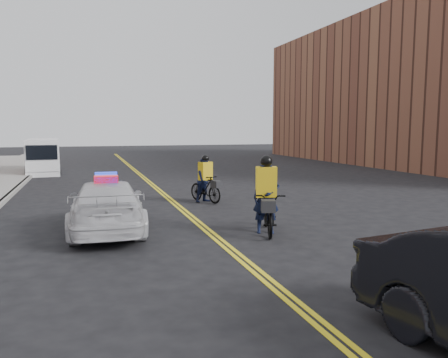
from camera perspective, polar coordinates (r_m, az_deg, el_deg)
name	(u,v)px	position (r m, az deg, el deg)	size (l,w,h in m)	color
ground	(222,243)	(10.57, -0.20, -8.39)	(120.00, 120.00, 0.00)	black
center_line_left	(162,195)	(18.19, -8.05, -2.06)	(0.10, 60.00, 0.01)	yellow
center_line_right	(166,195)	(18.22, -7.55, -2.04)	(0.10, 60.00, 0.01)	yellow
curb	(4,200)	(18.17, -26.80, -2.51)	(0.20, 60.00, 0.15)	gray
building_across	(425,92)	(37.49, 24.76, 10.28)	(12.00, 30.00, 11.00)	brown
police_cruiser	(107,205)	(12.11, -15.04, -3.34)	(2.11, 4.77, 1.52)	silver
cargo_van	(43,157)	(28.64, -22.54, 2.70)	(2.15, 5.07, 2.08)	white
cyclist_near	(266,206)	(11.49, 5.49, -3.55)	(1.36, 2.21, 2.05)	black
cyclist_far	(206,184)	(16.22, -2.42, -0.61)	(1.15, 1.79, 1.76)	black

